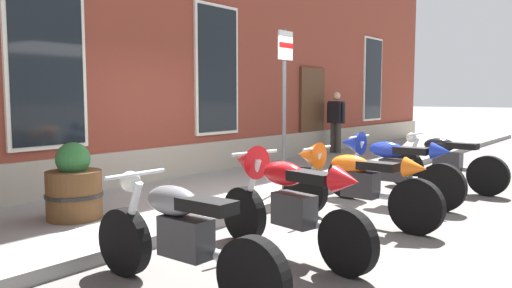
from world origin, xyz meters
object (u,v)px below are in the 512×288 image
Objects in this scene: motorcycle_red_sport at (285,198)px; parking_sign at (285,87)px; motorcycle_blue_sport at (387,166)px; pedestrian_dark_jacket at (336,119)px; motorcycle_orange_sport at (351,180)px; motorcycle_black_naked at (444,162)px; motorcycle_grey_naked at (180,237)px; barrel_planter at (74,188)px.

motorcycle_red_sport is 0.81× the size of parking_sign.
motorcycle_red_sport is at bearing -176.83° from motorcycle_blue_sport.
motorcycle_blue_sport is 1.35× the size of pedestrian_dark_jacket.
motorcycle_orange_sport is 2.14m from parking_sign.
motorcycle_red_sport is 0.99× the size of motorcycle_black_naked.
motorcycle_grey_naked is at bearing 177.55° from motorcycle_black_naked.
pedestrian_dark_jacket reaches higher than motorcycle_black_naked.
pedestrian_dark_jacket is 8.22m from barrel_planter.
motorcycle_red_sport is at bearing -145.52° from parking_sign.
barrel_planter is at bearing 147.16° from motorcycle_blue_sport.
motorcycle_blue_sport is 2.30× the size of barrel_planter.
parking_sign reaches higher than motorcycle_blue_sport.
motorcycle_black_naked is at bearing -40.70° from parking_sign.
motorcycle_black_naked is 4.68m from pedestrian_dark_jacket.
motorcycle_orange_sport is 1.34m from motorcycle_blue_sport.
barrel_planter is at bearing 133.42° from motorcycle_orange_sport.
motorcycle_orange_sport is 2.94m from motorcycle_black_naked.
motorcycle_red_sport reaches higher than motorcycle_orange_sport.
barrel_planter is (-5.25, 2.68, 0.03)m from motorcycle_black_naked.
barrel_planter reaches higher than motorcycle_black_naked.
pedestrian_dark_jacket is at bearing 21.11° from motorcycle_grey_naked.
parking_sign is at bearing 34.48° from motorcycle_red_sport.
motorcycle_red_sport is 3.14m from parking_sign.
motorcycle_black_naked is 2.22× the size of barrel_planter.
parking_sign is (-5.01, -1.83, 0.73)m from pedestrian_dark_jacket.
pedestrian_dark_jacket is 1.71× the size of barrel_planter.
motorcycle_black_naked is at bearing -11.48° from motorcycle_blue_sport.
motorcycle_orange_sport is at bearing -117.61° from parking_sign.
motorcycle_blue_sport is 1.96m from parking_sign.
pedestrian_dark_jacket reaches higher than motorcycle_orange_sport.
motorcycle_red_sport is 2.93m from motorcycle_blue_sport.
motorcycle_blue_sport is 4.36m from barrel_planter.
pedestrian_dark_jacket is at bearing 25.12° from motorcycle_red_sport.
pedestrian_dark_jacket is at bearing 6.66° from barrel_planter.
motorcycle_grey_naked is 0.98× the size of motorcycle_blue_sport.
motorcycle_black_naked reaches higher than motorcycle_grey_naked.
motorcycle_red_sport is at bearing -154.88° from pedestrian_dark_jacket.
motorcycle_grey_naked is at bearing -157.45° from parking_sign.
motorcycle_blue_sport is at bearing 168.52° from motorcycle_black_naked.
barrel_planter is (-8.15, -0.95, -0.50)m from pedestrian_dark_jacket.
pedestrian_dark_jacket is (7.42, 3.48, 0.42)m from motorcycle_red_sport.
motorcycle_red_sport is 1.58m from motorcycle_orange_sport.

